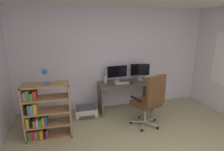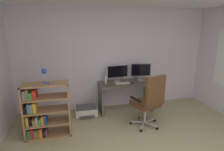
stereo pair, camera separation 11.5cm
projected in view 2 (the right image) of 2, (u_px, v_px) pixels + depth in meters
The scene contains 11 objects.
wall_back at pixel (114, 59), 4.76m from camera, with size 4.89×0.10×2.54m, color silver.
desk at pixel (125, 90), 4.63m from camera, with size 1.30×0.59×0.73m.
monitor_main at pixel (117, 72), 4.59m from camera, with size 0.56×0.18×0.42m.
monitor_secondary at pixel (141, 71), 4.73m from camera, with size 0.49×0.18×0.42m.
keyboard at pixel (122, 83), 4.49m from camera, with size 0.34×0.13×0.02m, color silver.
computer_mouse at pixel (132, 83), 4.52m from camera, with size 0.06×0.10×0.03m, color black.
desktop_speaker at pixel (106, 80), 4.52m from camera, with size 0.07×0.07×0.17m, color silver.
office_chair at pixel (149, 99), 3.78m from camera, with size 0.66×0.68×1.16m.
bookshelf at pixel (42, 112), 3.52m from camera, with size 0.85×0.35×1.06m.
desk_lamp at pixel (45, 73), 3.35m from camera, with size 0.12×0.11×0.28m.
printer at pixel (86, 111), 4.49m from camera, with size 0.52×0.46×0.20m.
Camera 2 is at (-1.15, -1.75, 2.07)m, focal length 29.64 mm.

